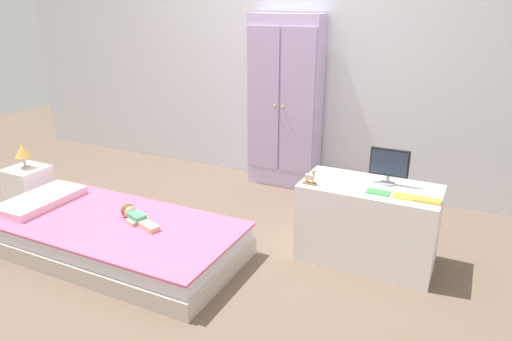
% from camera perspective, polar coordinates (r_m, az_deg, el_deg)
% --- Properties ---
extents(ground_plane, '(10.00, 10.00, 0.02)m').
position_cam_1_polar(ground_plane, '(3.37, -6.67, -9.65)').
color(ground_plane, brown).
extents(back_wall, '(6.40, 0.05, 2.70)m').
position_cam_1_polar(back_wall, '(4.34, 4.24, 16.02)').
color(back_wall, silver).
rests_on(back_wall, ground_plane).
extents(bed, '(1.79, 0.85, 0.24)m').
position_cam_1_polar(bed, '(3.39, -17.05, -7.86)').
color(bed, beige).
rests_on(bed, ground_plane).
extents(pillow, '(0.32, 0.61, 0.06)m').
position_cam_1_polar(pillow, '(3.81, -24.99, -3.29)').
color(pillow, silver).
rests_on(pillow, bed).
extents(doll, '(0.38, 0.19, 0.10)m').
position_cam_1_polar(doll, '(3.31, -14.86, -5.32)').
color(doll, '#4CA375').
rests_on(doll, bed).
extents(nightstand, '(0.29, 0.29, 0.37)m').
position_cam_1_polar(nightstand, '(4.31, -26.19, -2.02)').
color(nightstand, white).
rests_on(nightstand, ground_plane).
extents(table_lamp, '(0.12, 0.12, 0.20)m').
position_cam_1_polar(table_lamp, '(4.21, -26.86, 2.04)').
color(table_lamp, '#B7B2AD').
rests_on(table_lamp, nightstand).
extents(wardrobe, '(0.66, 0.26, 1.56)m').
position_cam_1_polar(wardrobe, '(4.26, 3.56, 8.27)').
color(wardrobe, silver).
rests_on(wardrobe, ground_plane).
extents(tv_stand, '(0.88, 0.44, 0.54)m').
position_cam_1_polar(tv_stand, '(3.18, 13.59, -6.35)').
color(tv_stand, white).
rests_on(tv_stand, ground_plane).
extents(tv_monitor, '(0.25, 0.10, 0.24)m').
position_cam_1_polar(tv_monitor, '(3.08, 16.12, 0.74)').
color(tv_monitor, '#99999E').
rests_on(tv_monitor, tv_stand).
extents(rocking_horse_toy, '(0.09, 0.04, 0.11)m').
position_cam_1_polar(rocking_horse_toy, '(3.01, 6.77, -0.83)').
color(rocking_horse_toy, '#8E6642').
rests_on(rocking_horse_toy, tv_stand).
extents(book_green, '(0.14, 0.08, 0.01)m').
position_cam_1_polar(book_green, '(2.97, 14.81, -2.60)').
color(book_green, '#429E51').
rests_on(book_green, tv_stand).
extents(book_yellow, '(0.12, 0.09, 0.01)m').
position_cam_1_polar(book_yellow, '(2.95, 17.73, -3.06)').
color(book_yellow, gold).
rests_on(book_yellow, tv_stand).
extents(book_orange, '(0.16, 0.08, 0.01)m').
position_cam_1_polar(book_orange, '(2.93, 20.36, -3.47)').
color(book_orange, orange).
rests_on(book_orange, tv_stand).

